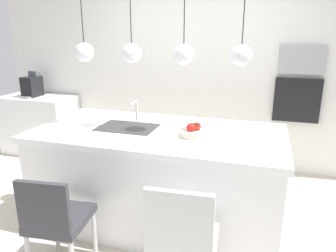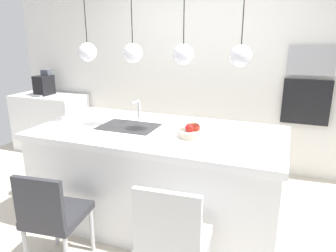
{
  "view_description": "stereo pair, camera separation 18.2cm",
  "coord_description": "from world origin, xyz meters",
  "px_view_note": "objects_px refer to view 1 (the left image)",
  "views": [
    {
      "loc": [
        0.93,
        -2.68,
        1.84
      ],
      "look_at": [
        0.1,
        0.0,
        1.0
      ],
      "focal_mm": 33.83,
      "sensor_mm": 36.0,
      "label": 1
    },
    {
      "loc": [
        1.1,
        -2.62,
        1.84
      ],
      "look_at": [
        0.1,
        0.0,
        1.0
      ],
      "focal_mm": 33.83,
      "sensor_mm": 36.0,
      "label": 2
    }
  ],
  "objects_px": {
    "fruit_bowl": "(194,131)",
    "chair_near": "(56,218)",
    "oven": "(297,100)",
    "chair_middle": "(182,238)",
    "coffee_machine": "(32,86)",
    "microwave": "(301,60)"
  },
  "relations": [
    {
      "from": "fruit_bowl",
      "to": "chair_near",
      "type": "bearing_deg",
      "value": -135.07
    },
    {
      "from": "oven",
      "to": "fruit_bowl",
      "type": "bearing_deg",
      "value": -120.22
    },
    {
      "from": "chair_near",
      "to": "chair_middle",
      "type": "relative_size",
      "value": 0.92
    },
    {
      "from": "microwave",
      "to": "oven",
      "type": "xyz_separation_m",
      "value": [
        0.0,
        0.0,
        -0.5
      ]
    },
    {
      "from": "fruit_bowl",
      "to": "oven",
      "type": "height_order",
      "value": "oven"
    },
    {
      "from": "coffee_machine",
      "to": "chair_middle",
      "type": "bearing_deg",
      "value": -37.03
    },
    {
      "from": "fruit_bowl",
      "to": "chair_middle",
      "type": "bearing_deg",
      "value": -82.13
    },
    {
      "from": "oven",
      "to": "chair_middle",
      "type": "bearing_deg",
      "value": -108.54
    },
    {
      "from": "coffee_machine",
      "to": "chair_near",
      "type": "distance_m",
      "value": 3.02
    },
    {
      "from": "fruit_bowl",
      "to": "chair_middle",
      "type": "relative_size",
      "value": 0.29
    },
    {
      "from": "fruit_bowl",
      "to": "oven",
      "type": "distance_m",
      "value": 1.92
    },
    {
      "from": "fruit_bowl",
      "to": "microwave",
      "type": "xyz_separation_m",
      "value": [
        0.96,
        1.66,
        0.51
      ]
    },
    {
      "from": "coffee_machine",
      "to": "chair_middle",
      "type": "xyz_separation_m",
      "value": [
        2.95,
        -2.22,
        -0.52
      ]
    },
    {
      "from": "chair_near",
      "to": "chair_middle",
      "type": "height_order",
      "value": "chair_middle"
    },
    {
      "from": "coffee_machine",
      "to": "fruit_bowl",
      "type": "bearing_deg",
      "value": -25.66
    },
    {
      "from": "oven",
      "to": "chair_near",
      "type": "height_order",
      "value": "oven"
    },
    {
      "from": "coffee_machine",
      "to": "oven",
      "type": "bearing_deg",
      "value": 4.48
    },
    {
      "from": "chair_middle",
      "to": "chair_near",
      "type": "bearing_deg",
      "value": 179.76
    },
    {
      "from": "oven",
      "to": "chair_near",
      "type": "bearing_deg",
      "value": -125.98
    },
    {
      "from": "fruit_bowl",
      "to": "coffee_machine",
      "type": "bearing_deg",
      "value": 154.34
    },
    {
      "from": "fruit_bowl",
      "to": "oven",
      "type": "xyz_separation_m",
      "value": [
        0.96,
        1.66,
        0.01
      ]
    },
    {
      "from": "fruit_bowl",
      "to": "coffee_machine",
      "type": "xyz_separation_m",
      "value": [
        -2.83,
        1.36,
        0.06
      ]
    }
  ]
}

